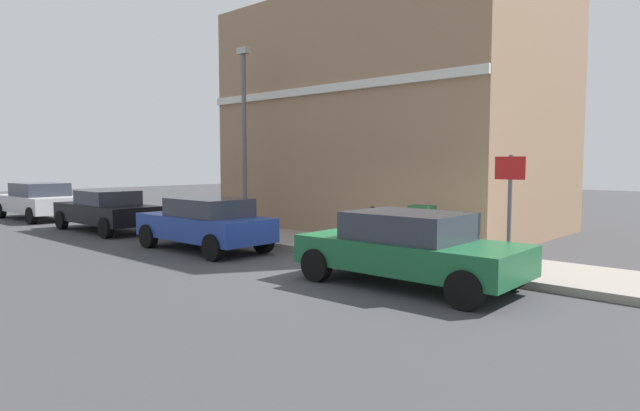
% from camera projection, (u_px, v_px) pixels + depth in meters
% --- Properties ---
extents(ground, '(80.00, 80.00, 0.00)m').
position_uv_depth(ground, '(336.00, 267.00, 11.94)').
color(ground, '#38383A').
extents(sidewalk, '(2.40, 30.00, 0.15)m').
position_uv_depth(sidewalk, '(236.00, 232.00, 17.44)').
color(sidewalk, gray).
rests_on(sidewalk, ground).
extents(corner_building, '(7.10, 10.37, 7.57)m').
position_uv_depth(corner_building, '(393.00, 120.00, 18.70)').
color(corner_building, '#937256').
rests_on(corner_building, ground).
extents(car_green, '(2.05, 4.25, 1.38)m').
position_uv_depth(car_green, '(409.00, 247.00, 10.10)').
color(car_green, '#195933').
rests_on(car_green, ground).
extents(car_blue, '(1.79, 4.01, 1.38)m').
position_uv_depth(car_blue, '(205.00, 223.00, 14.13)').
color(car_blue, navy).
rests_on(car_blue, ground).
extents(car_black, '(1.83, 4.42, 1.38)m').
position_uv_depth(car_black, '(106.00, 210.00, 18.07)').
color(car_black, black).
rests_on(car_black, ground).
extents(car_silver, '(1.99, 4.41, 1.48)m').
position_uv_depth(car_silver, '(39.00, 200.00, 21.89)').
color(car_silver, '#B7B7BC').
rests_on(car_silver, ground).
extents(utility_cabinet, '(0.46, 0.61, 1.15)m').
position_uv_depth(utility_cabinet, '(422.00, 231.00, 12.76)').
color(utility_cabinet, '#1E4C28').
rests_on(utility_cabinet, sidewalk).
extents(bollard_near_cabinet, '(0.14, 0.14, 1.04)m').
position_uv_depth(bollard_near_cabinet, '(372.00, 225.00, 13.86)').
color(bollard_near_cabinet, black).
rests_on(bollard_near_cabinet, sidewalk).
extents(street_sign, '(0.08, 0.60, 2.30)m').
position_uv_depth(street_sign, '(510.00, 196.00, 10.36)').
color(street_sign, '#59595B').
rests_on(street_sign, sidewalk).
extents(lamppost, '(0.20, 0.44, 5.72)m').
position_uv_depth(lamppost, '(244.00, 131.00, 16.99)').
color(lamppost, '#59595B').
rests_on(lamppost, sidewalk).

